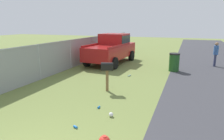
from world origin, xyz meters
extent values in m
cylinder|color=red|center=(1.19, -1.29, 0.59)|extent=(0.09, 0.09, 0.08)
cube|color=brown|center=(5.34, 0.36, 0.46)|extent=(0.09, 0.09, 0.92)
cube|color=black|center=(5.34, 0.36, 1.03)|extent=(0.35, 0.54, 0.22)
cylinder|color=black|center=(5.34, 0.36, 1.14)|extent=(0.35, 0.54, 0.20)
cube|color=red|center=(5.45, 0.36, 1.09)|extent=(0.02, 0.04, 0.18)
cube|color=maroon|center=(11.00, 2.42, 0.88)|extent=(5.10, 2.28, 0.90)
cube|color=maroon|center=(11.60, 2.38, 1.71)|extent=(1.80, 1.93, 0.76)
cube|color=black|center=(11.60, 2.38, 1.71)|extent=(1.75, 1.97, 0.53)
cube|color=maroon|center=(9.95, 3.39, 1.39)|extent=(2.60, 0.23, 0.12)
cube|color=maroon|center=(9.85, 1.56, 1.39)|extent=(2.60, 0.23, 0.12)
cylinder|color=black|center=(12.70, 3.32, 0.38)|extent=(0.77, 0.30, 0.76)
cylinder|color=black|center=(12.59, 1.33, 0.38)|extent=(0.77, 0.30, 0.76)
cylinder|color=black|center=(9.41, 3.51, 0.38)|extent=(0.77, 0.30, 0.76)
cylinder|color=black|center=(9.30, 1.51, 0.38)|extent=(0.77, 0.30, 0.76)
cylinder|color=#1E4C1E|center=(10.12, -2.01, 0.50)|extent=(0.59, 0.59, 1.01)
cylinder|color=black|center=(10.12, -2.01, 1.05)|extent=(0.62, 0.62, 0.08)
cylinder|color=#2D3351|center=(12.56, -4.46, 0.40)|extent=(0.14, 0.14, 0.80)
cylinder|color=#2D3351|center=(12.42, -4.46, 0.40)|extent=(0.14, 0.14, 0.80)
cylinder|color=#335999|center=(12.49, -4.46, 1.10)|extent=(0.30, 0.30, 0.60)
sphere|color=#8C6647|center=(12.49, -4.46, 1.50)|extent=(0.22, 0.22, 0.22)
cylinder|color=#335999|center=(12.69, -4.47, 1.13)|extent=(0.09, 0.17, 0.55)
cylinder|color=#335999|center=(12.29, -4.45, 1.13)|extent=(0.09, 0.17, 0.55)
cylinder|color=#9EA3A8|center=(5.72, 4.22, 0.91)|extent=(0.07, 0.07, 1.82)
cylinder|color=#9EA3A8|center=(8.57, 4.22, 0.91)|extent=(0.07, 0.07, 1.82)
cylinder|color=#9EA3A8|center=(11.42, 4.22, 0.91)|extent=(0.07, 0.07, 1.82)
cylinder|color=#9EA3A8|center=(14.27, 4.22, 0.91)|extent=(0.07, 0.07, 1.82)
cylinder|color=#9EA3A8|center=(17.12, 4.22, 0.91)|extent=(0.07, 0.07, 1.82)
cylinder|color=#9EA3A8|center=(19.97, 4.22, 0.91)|extent=(0.07, 0.07, 1.82)
cube|color=#9EA3A8|center=(10.00, 4.22, 1.79)|extent=(19.95, 0.04, 0.04)
cube|color=gray|center=(10.00, 4.22, 0.91)|extent=(19.95, 0.01, 1.82)
cylinder|color=blue|center=(3.61, -0.04, 0.03)|extent=(0.12, 0.07, 0.07)
sphere|color=silver|center=(3.17, -0.66, 0.07)|extent=(0.14, 0.14, 0.14)
cylinder|color=#B2D8BF|center=(7.99, 0.16, 0.04)|extent=(0.23, 0.15, 0.07)
cylinder|color=blue|center=(2.19, 0.01, 0.03)|extent=(0.10, 0.14, 0.07)
camera|label=1|loc=(-2.01, -2.69, 2.80)|focal=31.47mm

